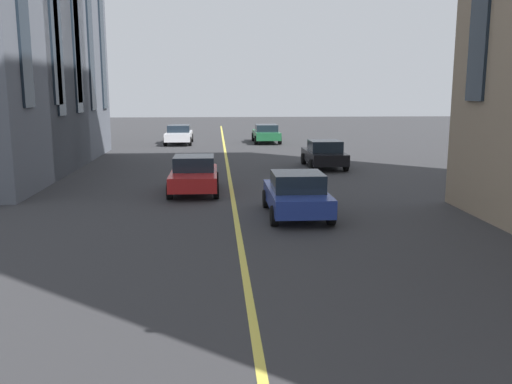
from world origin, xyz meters
name	(u,v)px	position (x,y,z in m)	size (l,w,h in m)	color
lane_centre_line	(232,195)	(20.00, 0.00, 0.00)	(80.00, 0.16, 0.01)	#D8C64C
car_green_far	(266,133)	(40.70, -3.18, 0.70)	(4.40, 1.95, 1.37)	#1E6038
car_black_mid	(324,154)	(27.16, -4.90, 0.70)	(3.90, 1.89, 1.40)	black
car_white_trailing	(179,134)	(40.25, 3.28, 0.70)	(4.40, 1.95, 1.37)	silver
car_blue_parked_b	(297,194)	(16.47, -1.91, 0.70)	(3.90, 1.89, 1.40)	navy
car_red_parked_a	(194,174)	(20.77, 1.45, 0.70)	(3.90, 1.89, 1.40)	#B21E1E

